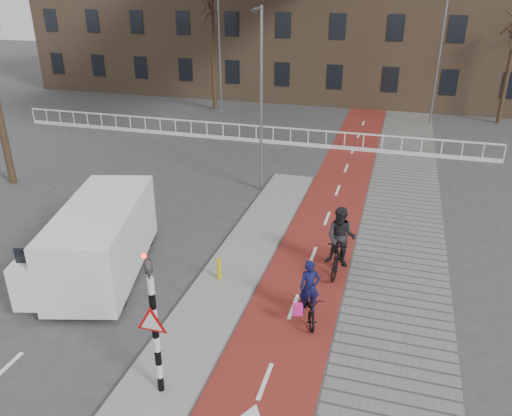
# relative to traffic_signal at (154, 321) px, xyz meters

# --- Properties ---
(ground) EXTENTS (120.00, 120.00, 0.00)m
(ground) POSITION_rel_traffic_signal_xyz_m (0.60, 2.02, -1.99)
(ground) COLOR #38383A
(ground) RESTS_ON ground
(bike_lane) EXTENTS (2.50, 60.00, 0.01)m
(bike_lane) POSITION_rel_traffic_signal_xyz_m (2.10, 12.02, -1.98)
(bike_lane) COLOR maroon
(bike_lane) RESTS_ON ground
(sidewalk) EXTENTS (3.00, 60.00, 0.01)m
(sidewalk) POSITION_rel_traffic_signal_xyz_m (4.90, 12.02, -1.98)
(sidewalk) COLOR slate
(sidewalk) RESTS_ON ground
(curb_island) EXTENTS (1.80, 16.00, 0.12)m
(curb_island) POSITION_rel_traffic_signal_xyz_m (-0.10, 6.02, -1.93)
(curb_island) COLOR gray
(curb_island) RESTS_ON ground
(traffic_signal) EXTENTS (0.80, 0.80, 3.68)m
(traffic_signal) POSITION_rel_traffic_signal_xyz_m (0.00, 0.00, 0.00)
(traffic_signal) COLOR black
(traffic_signal) RESTS_ON curb_island
(bollard) EXTENTS (0.12, 0.12, 0.69)m
(bollard) POSITION_rel_traffic_signal_xyz_m (-0.34, 4.65, -1.52)
(bollard) COLOR gold
(bollard) RESTS_ON curb_island
(cyclist_near) EXTENTS (1.12, 1.75, 1.75)m
(cyclist_near) POSITION_rel_traffic_signal_xyz_m (2.59, 3.61, -1.40)
(cyclist_near) COLOR black
(cyclist_near) RESTS_ON bike_lane
(cyclist_far) EXTENTS (1.00, 2.09, 2.17)m
(cyclist_far) POSITION_rel_traffic_signal_xyz_m (3.05, 6.27, -1.08)
(cyclist_far) COLOR black
(cyclist_far) RESTS_ON bike_lane
(van) EXTENTS (3.43, 5.64, 2.27)m
(van) POSITION_rel_traffic_signal_xyz_m (-3.91, 4.16, -0.80)
(van) COLOR white
(van) RESTS_ON ground
(railing) EXTENTS (28.00, 0.10, 0.99)m
(railing) POSITION_rel_traffic_signal_xyz_m (-4.40, 19.02, -1.68)
(railing) COLOR silver
(railing) RESTS_ON ground
(tree_mid) EXTENTS (0.29, 0.29, 7.95)m
(tree_mid) POSITION_rel_traffic_signal_xyz_m (-8.58, 26.07, 1.98)
(tree_mid) COLOR #302215
(tree_mid) RESTS_ON ground
(tree_right) EXTENTS (0.27, 0.27, 6.74)m
(tree_right) POSITION_rel_traffic_signal_xyz_m (10.49, 27.60, 1.38)
(tree_right) COLOR #302215
(tree_right) RESTS_ON ground
(streetlight_near) EXTENTS (0.12, 0.12, 7.55)m
(streetlight_near) POSITION_rel_traffic_signal_xyz_m (-1.17, 12.18, 1.79)
(streetlight_near) COLOR slate
(streetlight_near) RESTS_ON ground
(streetlight_left) EXTENTS (0.12, 0.12, 7.74)m
(streetlight_left) POSITION_rel_traffic_signal_xyz_m (-7.64, 24.89, 1.88)
(streetlight_left) COLOR slate
(streetlight_left) RESTS_ON ground
(streetlight_right) EXTENTS (0.12, 0.12, 8.83)m
(streetlight_right) POSITION_rel_traffic_signal_xyz_m (6.23, 26.12, 2.42)
(streetlight_right) COLOR slate
(streetlight_right) RESTS_ON ground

